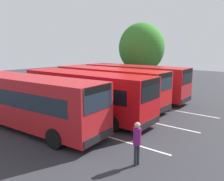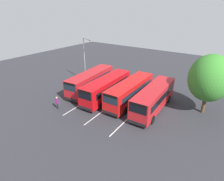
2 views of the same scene
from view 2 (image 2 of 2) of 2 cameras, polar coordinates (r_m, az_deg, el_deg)
The scene contains 11 objects.
ground_plane at distance 27.18m, azimuth 1.81°, elevation -2.89°, with size 72.27×72.27×0.00m, color #2B2B30.
bus_far_left at distance 29.67m, azimuth -6.54°, elevation 2.93°, with size 10.05×3.40×3.06m.
bus_center_left at distance 27.01m, azimuth -1.67°, elevation 0.90°, with size 9.97×2.90×3.06m.
bus_center_right at distance 25.96m, azimuth 5.49°, elevation -0.21°, with size 9.91×2.68×3.06m.
bus_far_right at distance 24.57m, azimuth 12.60°, elevation -2.18°, with size 9.97×2.89×3.06m.
pedestrian at distance 25.28m, azimuth -16.38°, elevation -3.38°, with size 0.35×0.35×1.82m.
street_lamp at distance 32.71m, azimuth -8.20°, elevation 9.94°, with size 0.92×2.44×7.75m.
depot_tree at distance 24.95m, azimuth 27.67°, elevation 3.33°, with size 5.43×4.88×7.51m.
lane_stripe_outer_left at distance 29.10m, azimuth -4.09°, elevation -1.03°, with size 15.08×0.12×0.01m, color silver.
lane_stripe_inner_left at distance 27.18m, azimuth 1.81°, elevation -2.88°, with size 15.08×0.12×0.01m, color silver.
lane_stripe_inner_right at distance 25.62m, azimuth 8.54°, elevation -4.95°, with size 15.08×0.12×0.01m, color silver.
Camera 2 is at (20.28, 13.26, 12.33)m, focal length 29.97 mm.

